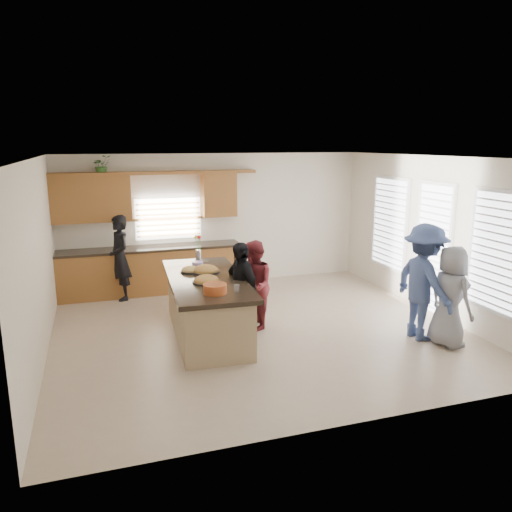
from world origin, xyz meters
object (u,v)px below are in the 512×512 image
object	(u,v)px
woman_left_front	(241,290)
woman_right_back	(424,282)
woman_right_front	(450,297)
island	(207,308)
woman_left_back	(120,258)
woman_left_mid	(254,285)
salad_bowl	(215,288)

from	to	relation	value
woman_left_front	woman_right_back	size ratio (longest dim) A/B	0.84
woman_right_back	woman_right_front	bearing A→B (deg)	-154.25
island	woman_right_front	bearing A→B (deg)	-21.49
woman_left_back	woman_left_mid	distance (m)	3.06
woman_right_back	woman_right_front	world-z (taller)	woman_right_back
island	woman_right_back	size ratio (longest dim) A/B	1.51
salad_bowl	woman_left_front	bearing A→B (deg)	49.01
woman_left_mid	woman_right_front	world-z (taller)	woman_right_front
woman_left_front	salad_bowl	bearing A→B (deg)	-55.96
woman_right_back	island	bearing A→B (deg)	66.87
woman_left_back	woman_right_front	size ratio (longest dim) A/B	1.08
salad_bowl	woman_right_back	size ratio (longest dim) A/B	0.18
woman_right_front	island	bearing A→B (deg)	58.54
woman_left_front	island	bearing A→B (deg)	-127.94
island	woman_right_front	world-z (taller)	woman_right_front
salad_bowl	woman_left_front	xyz separation A→B (m)	(0.57, 0.65, -0.26)
woman_left_back	woman_right_front	distance (m)	6.01
woman_right_front	woman_left_back	bearing A→B (deg)	42.80
woman_left_mid	woman_right_front	size ratio (longest dim) A/B	0.96
salad_bowl	island	bearing A→B (deg)	86.02
island	woman_left_mid	world-z (taller)	woman_left_mid
island	woman_left_back	distance (m)	2.66
island	salad_bowl	world-z (taller)	salad_bowl
salad_bowl	woman_left_mid	bearing A→B (deg)	46.20
woman_left_mid	woman_right_back	size ratio (longest dim) A/B	0.81
woman_left_back	woman_right_front	bearing A→B (deg)	33.46
woman_left_front	woman_left_back	bearing A→B (deg)	-161.38
woman_left_mid	woman_left_front	distance (m)	0.38
woman_right_back	woman_left_back	bearing A→B (deg)	48.37
woman_left_mid	woman_right_front	distance (m)	3.03
woman_left_mid	woman_right_back	bearing A→B (deg)	68.87
island	woman_right_back	world-z (taller)	woman_right_back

